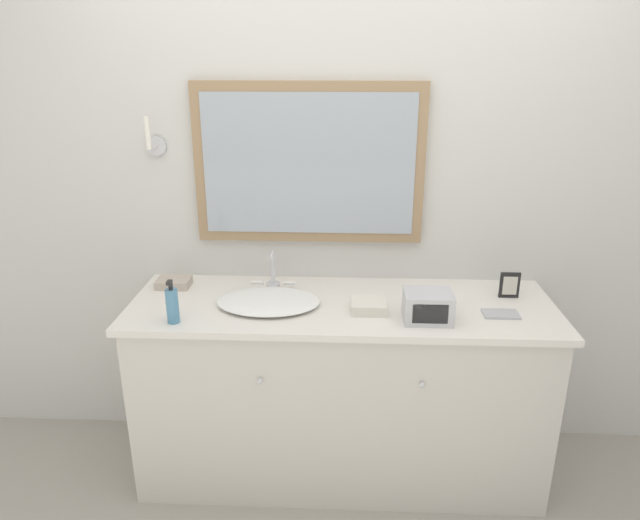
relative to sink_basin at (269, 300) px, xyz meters
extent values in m
plane|color=#9E998E|center=(0.32, -0.29, -0.89)|extent=(14.00, 14.00, 0.00)
cube|color=silver|center=(0.32, 0.36, 0.39)|extent=(8.00, 0.06, 2.55)
cube|color=#997A56|center=(0.16, 0.31, 0.54)|extent=(1.05, 0.04, 0.72)
cube|color=#9EA8B2|center=(0.16, 0.29, 0.54)|extent=(0.96, 0.01, 0.63)
cylinder|color=silver|center=(-0.54, 0.32, 0.61)|extent=(0.09, 0.01, 0.09)
cylinder|color=silver|center=(-0.54, 0.27, 0.61)|extent=(0.02, 0.10, 0.02)
cylinder|color=white|center=(-0.54, 0.22, 0.68)|extent=(0.02, 0.02, 0.14)
cube|color=beige|center=(0.32, 0.02, -0.47)|extent=(1.80, 0.58, 0.84)
cube|color=silver|center=(0.32, 0.02, -0.03)|extent=(1.86, 0.62, 0.03)
sphere|color=silver|center=(-0.01, -0.28, -0.23)|extent=(0.02, 0.02, 0.02)
sphere|color=silver|center=(0.64, -0.28, -0.23)|extent=(0.02, 0.02, 0.02)
ellipsoid|color=white|center=(0.00, -0.01, 0.00)|extent=(0.45, 0.32, 0.03)
cylinder|color=silver|center=(0.00, 0.17, 0.00)|extent=(0.06, 0.06, 0.03)
cylinder|color=silver|center=(0.00, 0.17, 0.08)|extent=(0.02, 0.02, 0.15)
cylinder|color=silver|center=(0.00, 0.14, 0.16)|extent=(0.02, 0.07, 0.02)
cylinder|color=white|center=(-0.07, 0.17, 0.01)|extent=(0.06, 0.02, 0.02)
cylinder|color=white|center=(0.08, 0.17, 0.01)|extent=(0.06, 0.02, 0.02)
cylinder|color=teal|center=(-0.36, -0.19, 0.05)|extent=(0.05, 0.05, 0.14)
cylinder|color=black|center=(-0.36, -0.19, 0.14)|extent=(0.02, 0.02, 0.04)
cube|color=black|center=(-0.36, -0.21, 0.16)|extent=(0.02, 0.03, 0.01)
cube|color=#BCBCC1|center=(0.67, -0.13, 0.04)|extent=(0.20, 0.15, 0.12)
cube|color=black|center=(0.67, -0.20, 0.04)|extent=(0.14, 0.01, 0.08)
cube|color=black|center=(1.06, 0.12, 0.04)|extent=(0.09, 0.01, 0.12)
cube|color=beige|center=(1.06, 0.11, 0.04)|extent=(0.06, 0.00, 0.09)
cube|color=#B7A899|center=(-0.47, 0.18, 0.00)|extent=(0.15, 0.12, 0.04)
cube|color=silver|center=(0.43, -0.05, 0.00)|extent=(0.15, 0.14, 0.04)
cube|color=#ADADB2|center=(0.98, -0.07, -0.01)|extent=(0.15, 0.09, 0.01)
camera|label=1|loc=(0.33, -2.26, 1.01)|focal=32.00mm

